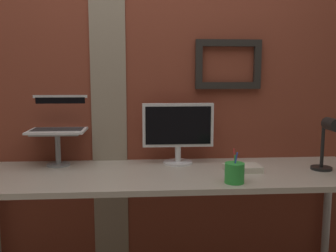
{
  "coord_description": "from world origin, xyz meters",
  "views": [
    {
      "loc": [
        -0.02,
        -1.95,
        1.31
      ],
      "look_at": [
        0.13,
        0.18,
        1.0
      ],
      "focal_mm": 39.71,
      "sensor_mm": 36.0,
      "label": 1
    }
  ],
  "objects_px": {
    "laptop": "(59,121)",
    "desk_lamp": "(328,139)",
    "pen_cup": "(234,173)",
    "monitor": "(178,129)"
  },
  "relations": [
    {
      "from": "monitor",
      "to": "desk_lamp",
      "type": "relative_size",
      "value": 1.39
    },
    {
      "from": "monitor",
      "to": "laptop",
      "type": "bearing_deg",
      "value": 175.07
    },
    {
      "from": "pen_cup",
      "to": "laptop",
      "type": "bearing_deg",
      "value": 153.1
    },
    {
      "from": "laptop",
      "to": "pen_cup",
      "type": "height_order",
      "value": "laptop"
    },
    {
      "from": "laptop",
      "to": "pen_cup",
      "type": "bearing_deg",
      "value": -26.9
    },
    {
      "from": "desk_lamp",
      "to": "pen_cup",
      "type": "relative_size",
      "value": 1.77
    },
    {
      "from": "laptop",
      "to": "desk_lamp",
      "type": "xyz_separation_m",
      "value": [
        1.54,
        -0.32,
        -0.07
      ]
    },
    {
      "from": "laptop",
      "to": "desk_lamp",
      "type": "distance_m",
      "value": 1.58
    },
    {
      "from": "monitor",
      "to": "desk_lamp",
      "type": "bearing_deg",
      "value": -17.66
    },
    {
      "from": "laptop",
      "to": "desk_lamp",
      "type": "height_order",
      "value": "laptop"
    }
  ]
}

